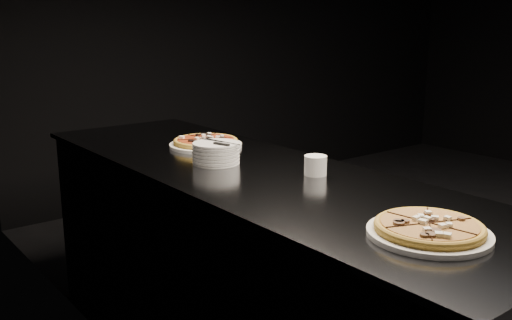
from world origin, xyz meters
TOP-DOWN VIEW (x-y plane):
  - floor at (0.00, 0.00)m, footprint 5.00×5.00m
  - wall_left at (-2.50, 0.00)m, footprint 0.02×5.00m
  - wall_back at (0.00, 2.50)m, footprint 5.00×0.02m
  - counter at (-2.13, 0.00)m, footprint 0.74×2.44m
  - pizza_mushroom at (-2.19, -0.88)m, footprint 0.38×0.38m
  - pizza_tomato at (-2.04, 0.45)m, footprint 0.39×0.39m
  - plate_stack at (-2.18, 0.16)m, footprint 0.19×0.19m
  - cutlery at (-2.18, 0.14)m, footprint 0.06×0.20m
  - ramekin at (-1.99, -0.23)m, footprint 0.08×0.08m

SIDE VIEW (x-z plane):
  - floor at x=0.00m, z-range 0.00..0.00m
  - counter at x=-2.13m, z-range 0.00..0.92m
  - pizza_mushroom at x=-2.19m, z-range 0.92..0.96m
  - pizza_tomato at x=-2.04m, z-range 0.92..0.96m
  - ramekin at x=-1.99m, z-range 0.92..1.00m
  - plate_stack at x=-2.18m, z-range 0.92..1.01m
  - cutlery at x=-2.18m, z-range 1.00..1.01m
  - wall_left at x=-2.50m, z-range 0.00..2.80m
  - wall_back at x=0.00m, z-range 0.00..2.80m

